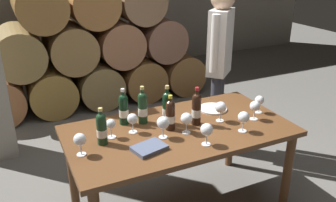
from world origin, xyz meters
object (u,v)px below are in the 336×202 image
(wine_glass_7, at_px, (132,119))
(sommelier_presenting, at_px, (220,55))
(wine_glass_2, at_px, (255,107))
(wine_glass_6, at_px, (111,125))
(wine_bottle_5, at_px, (124,109))
(wine_glass_4, at_px, (187,119))
(dining_table, at_px, (179,139))
(tasting_notebook, at_px, (149,148))
(wine_bottle_0, at_px, (102,128))
(wine_glass_8, at_px, (163,123))
(serving_plate, at_px, (213,109))
(wine_bottle_1, at_px, (170,115))
(wine_glass_3, at_px, (207,130))
(wine_bottle_3, at_px, (143,107))
(wine_bottle_4, at_px, (167,108))
(wine_glass_9, at_px, (221,108))
(wine_glass_1, at_px, (244,118))
(wine_glass_0, at_px, (259,101))
(wine_bottle_2, at_px, (196,109))
(wine_glass_5, at_px, (80,140))

(wine_glass_7, xyz_separation_m, sommelier_presenting, (1.17, 0.66, 0.18))
(wine_glass_2, relative_size, wine_glass_6, 1.08)
(wine_bottle_5, xyz_separation_m, wine_glass_4, (0.36, -0.34, -0.01))
(dining_table, relative_size, wine_glass_2, 10.88)
(tasting_notebook, bearing_deg, sommelier_presenting, 25.34)
(wine_bottle_0, bearing_deg, wine_glass_2, -6.38)
(wine_glass_8, relative_size, serving_plate, 0.68)
(serving_plate, bearing_deg, tasting_notebook, -152.70)
(wine_bottle_1, bearing_deg, wine_glass_3, -68.49)
(wine_bottle_3, distance_m, wine_glass_2, 0.88)
(dining_table, bearing_deg, wine_bottle_4, 113.09)
(wine_bottle_0, height_order, tasting_notebook, wine_bottle_0)
(wine_bottle_4, height_order, wine_glass_9, wine_bottle_4)
(wine_bottle_4, distance_m, tasting_notebook, 0.43)
(wine_glass_1, bearing_deg, wine_bottle_0, 165.12)
(wine_glass_0, xyz_separation_m, tasting_notebook, (-1.05, -0.17, -0.09))
(wine_bottle_2, relative_size, wine_glass_7, 2.00)
(wine_bottle_3, distance_m, wine_glass_5, 0.61)
(wine_glass_3, relative_size, wine_glass_5, 1.03)
(wine_bottle_3, height_order, wine_glass_4, wine_bottle_3)
(wine_glass_2, relative_size, wine_glass_5, 0.99)
(wine_glass_4, relative_size, wine_glass_9, 0.98)
(wine_bottle_0, bearing_deg, dining_table, -2.22)
(wine_bottle_4, bearing_deg, wine_bottle_1, -101.03)
(wine_bottle_4, height_order, tasting_notebook, wine_bottle_4)
(wine_bottle_5, xyz_separation_m, tasting_notebook, (0.02, -0.45, -0.11))
(wine_glass_0, relative_size, sommelier_presenting, 0.09)
(wine_glass_7, height_order, sommelier_presenting, sommelier_presenting)
(dining_table, height_order, wine_glass_7, wine_glass_7)
(wine_glass_1, distance_m, wine_glass_7, 0.82)
(tasting_notebook, xyz_separation_m, sommelier_presenting, (1.15, 0.94, 0.27))
(wine_glass_4, distance_m, wine_glass_6, 0.55)
(wine_glass_8, bearing_deg, wine_bottle_3, 98.37)
(wine_glass_4, relative_size, tasting_notebook, 0.73)
(wine_glass_2, xyz_separation_m, serving_plate, (-0.20, 0.30, -0.10))
(wine_glass_0, relative_size, wine_glass_4, 0.92)
(wine_bottle_5, height_order, wine_glass_8, wine_bottle_5)
(wine_bottle_3, relative_size, sommelier_presenting, 0.18)
(wine_bottle_4, xyz_separation_m, tasting_notebook, (-0.28, -0.31, -0.12))
(wine_bottle_5, relative_size, wine_glass_8, 1.77)
(wine_glass_7, bearing_deg, wine_glass_6, -177.26)
(wine_bottle_5, relative_size, sommelier_presenting, 0.17)
(wine_glass_9, bearing_deg, wine_glass_2, -18.83)
(wine_bottle_0, xyz_separation_m, serving_plate, (1.00, 0.17, -0.11))
(wine_glass_3, bearing_deg, wine_glass_8, 135.76)
(wine_glass_5, bearing_deg, tasting_notebook, -16.93)
(wine_bottle_1, xyz_separation_m, wine_glass_4, (0.08, -0.10, -0.01))
(wine_bottle_0, xyz_separation_m, wine_bottle_1, (0.52, -0.00, 0.00))
(wine_glass_8, relative_size, wine_glass_9, 1.00)
(wine_bottle_2, xyz_separation_m, serving_plate, (0.26, 0.18, -0.12))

